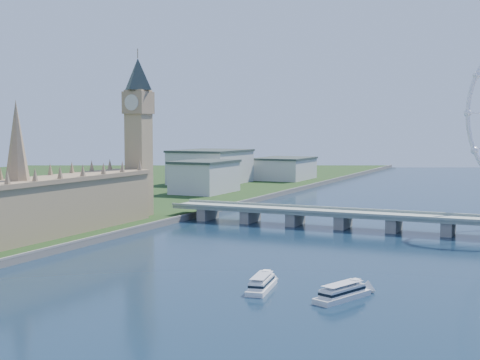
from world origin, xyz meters
The scene contains 6 objects.
parliament_range centered at (-128.00, 170.00, 18.48)m, with size 24.00×200.00×70.00m.
big_ben centered at (-128.00, 278.00, 66.57)m, with size 20.02×20.02×110.00m.
westminster_bridge centered at (0.00, 300.00, 6.63)m, with size 220.00×22.00×9.50m.
city_skyline centered at (39.22, 560.08, 16.96)m, with size 505.00×280.00×32.00m.
tour_boat_near centered at (14.43, 140.34, 0.00)m, with size 6.88×27.07×5.95m, color white, non-canonical shape.
tour_boat_far centered at (45.11, 139.14, 0.00)m, with size 7.12×27.94×6.16m, color silver, non-canonical shape.
Camera 1 is at (107.11, -81.91, 59.30)m, focal length 50.00 mm.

